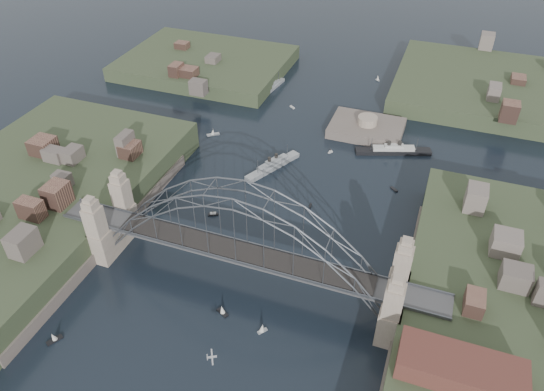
{
  "coord_description": "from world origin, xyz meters",
  "views": [
    {
      "loc": [
        31.95,
        -69.05,
        82.42
      ],
      "look_at": [
        0.0,
        18.0,
        10.0
      ],
      "focal_mm": 33.89,
      "sensor_mm": 36.0,
      "label": 1
    }
  ],
  "objects_px": {
    "fort_island": "(366,133)",
    "wharf_shed": "(461,369)",
    "bridge": "(241,238)",
    "naval_cruiser_near": "(273,166)",
    "naval_cruiser_far": "(273,87)",
    "ocean_liner": "(393,151)"
  },
  "relations": [
    {
      "from": "bridge",
      "to": "naval_cruiser_far",
      "type": "bearing_deg",
      "value": 106.13
    },
    {
      "from": "fort_island",
      "to": "wharf_shed",
      "type": "height_order",
      "value": "wharf_shed"
    },
    {
      "from": "fort_island",
      "to": "wharf_shed",
      "type": "relative_size",
      "value": 1.1
    },
    {
      "from": "wharf_shed",
      "to": "ocean_liner",
      "type": "relative_size",
      "value": 0.93
    },
    {
      "from": "fort_island",
      "to": "naval_cruiser_near",
      "type": "xyz_separation_m",
      "value": [
        -20.5,
        -28.21,
        1.22
      ]
    },
    {
      "from": "naval_cruiser_near",
      "to": "ocean_liner",
      "type": "xyz_separation_m",
      "value": [
        30.3,
        19.36,
        -0.05
      ]
    },
    {
      "from": "bridge",
      "to": "naval_cruiser_near",
      "type": "relative_size",
      "value": 4.65
    },
    {
      "from": "fort_island",
      "to": "naval_cruiser_far",
      "type": "bearing_deg",
      "value": 154.09
    },
    {
      "from": "naval_cruiser_near",
      "to": "naval_cruiser_far",
      "type": "distance_m",
      "value": 49.45
    },
    {
      "from": "bridge",
      "to": "fort_island",
      "type": "xyz_separation_m",
      "value": [
        12.0,
        70.0,
        -12.66
      ]
    },
    {
      "from": "wharf_shed",
      "to": "naval_cruiser_near",
      "type": "bearing_deg",
      "value": 133.26
    },
    {
      "from": "wharf_shed",
      "to": "naval_cruiser_far",
      "type": "xyz_separation_m",
      "value": [
        -69.51,
        102.22,
        -9.22
      ]
    },
    {
      "from": "naval_cruiser_near",
      "to": "ocean_liner",
      "type": "height_order",
      "value": "naval_cruiser_near"
    },
    {
      "from": "naval_cruiser_far",
      "to": "wharf_shed",
      "type": "bearing_deg",
      "value": -55.79
    },
    {
      "from": "fort_island",
      "to": "naval_cruiser_far",
      "type": "xyz_separation_m",
      "value": [
        -37.51,
        18.22,
        1.12
      ]
    },
    {
      "from": "bridge",
      "to": "wharf_shed",
      "type": "height_order",
      "value": "bridge"
    },
    {
      "from": "fort_island",
      "to": "naval_cruiser_near",
      "type": "height_order",
      "value": "fort_island"
    },
    {
      "from": "fort_island",
      "to": "wharf_shed",
      "type": "xyz_separation_m",
      "value": [
        32.0,
        -84.0,
        10.34
      ]
    },
    {
      "from": "bridge",
      "to": "ocean_liner",
      "type": "bearing_deg",
      "value": 70.37
    },
    {
      "from": "fort_island",
      "to": "ocean_liner",
      "type": "height_order",
      "value": "fort_island"
    },
    {
      "from": "fort_island",
      "to": "naval_cruiser_near",
      "type": "relative_size",
      "value": 1.22
    },
    {
      "from": "ocean_liner",
      "to": "wharf_shed",
      "type": "bearing_deg",
      "value": -73.55
    }
  ]
}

